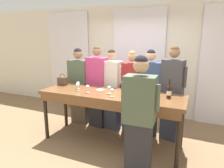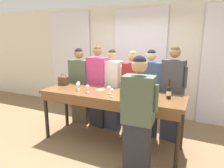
{
  "view_description": "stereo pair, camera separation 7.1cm",
  "coord_description": "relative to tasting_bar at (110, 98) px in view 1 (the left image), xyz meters",
  "views": [
    {
      "loc": [
        1.4,
        -3.2,
        1.96
      ],
      "look_at": [
        0.0,
        0.08,
        1.14
      ],
      "focal_mm": 32.0,
      "sensor_mm": 36.0,
      "label": 1
    },
    {
      "loc": [
        1.47,
        -3.17,
        1.96
      ],
      "look_at": [
        0.0,
        0.08,
        1.14
      ],
      "focal_mm": 32.0,
      "sensor_mm": 36.0,
      "label": 2
    }
  ],
  "objects": [
    {
      "name": "napkin",
      "position": [
        -0.27,
        0.15,
        0.1
      ],
      "size": [
        0.15,
        0.15,
        0.0
      ],
      "color": "white",
      "rests_on": "tasting_bar"
    },
    {
      "name": "wine_glass_front_mid",
      "position": [
        -0.39,
        -0.11,
        0.2
      ],
      "size": [
        0.07,
        0.07,
        0.14
      ],
      "color": "white",
      "rests_on": "tasting_bar"
    },
    {
      "name": "wine_glass_back_left",
      "position": [
        -0.64,
        -0.07,
        0.2
      ],
      "size": [
        0.07,
        0.07,
        0.14
      ],
      "color": "white",
      "rests_on": "tasting_bar"
    },
    {
      "name": "wall_back",
      "position": [
        0.0,
        1.84,
        0.5
      ],
      "size": [
        12.0,
        0.06,
        2.8
      ],
      "color": "silver",
      "rests_on": "ground_plane"
    },
    {
      "name": "wine_glass_front_left",
      "position": [
        0.13,
        -0.19,
        0.2
      ],
      "size": [
        0.07,
        0.07,
        0.14
      ],
      "color": "white",
      "rests_on": "tasting_bar"
    },
    {
      "name": "wine_glass_center_mid",
      "position": [
        0.44,
        0.1,
        0.2
      ],
      "size": [
        0.07,
        0.07,
        0.14
      ],
      "color": "white",
      "rests_on": "tasting_bar"
    },
    {
      "name": "guest_pink_top",
      "position": [
        -0.58,
        0.64,
        0.01
      ],
      "size": [
        0.57,
        0.34,
        1.81
      ],
      "color": "#28282D",
      "rests_on": "ground_plane"
    },
    {
      "name": "guest_cream_sweater",
      "position": [
        -0.24,
        0.64,
        -0.02
      ],
      "size": [
        0.54,
        0.31,
        1.75
      ],
      "color": "#383D51",
      "rests_on": "ground_plane"
    },
    {
      "name": "ground_plane",
      "position": [
        0.0,
        0.02,
        -0.9
      ],
      "size": [
        18.0,
        18.0,
        0.0
      ],
      "primitive_type": "plane",
      "color": "#846647"
    },
    {
      "name": "guest_beige_cap",
      "position": [
        1.01,
        0.64,
        0.05
      ],
      "size": [
        0.51,
        0.3,
        1.84
      ],
      "color": "#383D51",
      "rests_on": "ground_plane"
    },
    {
      "name": "handbag",
      "position": [
        -1.18,
        0.2,
        0.19
      ],
      "size": [
        0.19,
        0.12,
        0.24
      ],
      "color": "brown",
      "rests_on": "tasting_bar"
    },
    {
      "name": "wine_glass_front_right",
      "position": [
        -0.0,
        -0.03,
        0.2
      ],
      "size": [
        0.07,
        0.07,
        0.14
      ],
      "color": "white",
      "rests_on": "tasting_bar"
    },
    {
      "name": "tasting_bar",
      "position": [
        0.0,
        0.0,
        0.0
      ],
      "size": [
        2.64,
        0.79,
        0.99
      ],
      "color": "brown",
      "rests_on": "ground_plane"
    },
    {
      "name": "curtain_panel_center",
      "position": [
        0.0,
        1.78,
        0.44
      ],
      "size": [
        1.34,
        0.03,
        2.69
      ],
      "color": "white",
      "rests_on": "ground_plane"
    },
    {
      "name": "guest_striped_shirt",
      "position": [
        0.21,
        0.64,
        -0.01
      ],
      "size": [
        0.48,
        0.3,
        1.73
      ],
      "color": "#383D51",
      "rests_on": "ground_plane"
    },
    {
      "name": "guest_navy_coat",
      "position": [
        0.58,
        0.64,
        0.0
      ],
      "size": [
        0.52,
        0.32,
        1.76
      ],
      "color": "#28282D",
      "rests_on": "ground_plane"
    },
    {
      "name": "wine_glass_back_mid",
      "position": [
        -0.71,
        0.06,
        0.2
      ],
      "size": [
        0.07,
        0.07,
        0.14
      ],
      "color": "white",
      "rests_on": "tasting_bar"
    },
    {
      "name": "host_pouring",
      "position": [
        0.74,
        -0.67,
        -0.01
      ],
      "size": [
        0.53,
        0.28,
        1.75
      ],
      "color": "#28282D",
      "rests_on": "ground_plane"
    },
    {
      "name": "curtain_panel_left",
      "position": [
        -2.12,
        1.78,
        0.44
      ],
      "size": [
        1.34,
        0.03,
        2.69
      ],
      "color": "white",
      "rests_on": "ground_plane"
    },
    {
      "name": "guest_olive_jacket",
      "position": [
        -1.05,
        0.64,
        -0.0
      ],
      "size": [
        0.56,
        0.25,
        1.75
      ],
      "color": "brown",
      "rests_on": "ground_plane"
    },
    {
      "name": "wine_glass_center_left",
      "position": [
        0.8,
        -0.04,
        0.2
      ],
      "size": [
        0.07,
        0.07,
        0.14
      ],
      "color": "white",
      "rests_on": "tasting_bar"
    },
    {
      "name": "wine_bottle",
      "position": [
        1.02,
        0.13,
        0.21
      ],
      "size": [
        0.08,
        0.08,
        0.31
      ],
      "color": "black",
      "rests_on": "tasting_bar"
    },
    {
      "name": "wine_glass_center_right",
      "position": [
        0.75,
        -0.2,
        0.2
      ],
      "size": [
        0.07,
        0.07,
        0.14
      ],
      "color": "white",
      "rests_on": "tasting_bar"
    },
    {
      "name": "potted_plant",
      "position": [
        -1.87,
        1.5,
        -0.59
      ],
      "size": [
        0.3,
        0.3,
        0.59
      ],
      "color": "#935B3D",
      "rests_on": "ground_plane"
    }
  ]
}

